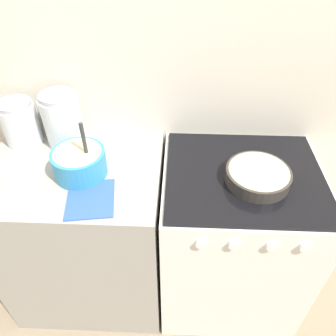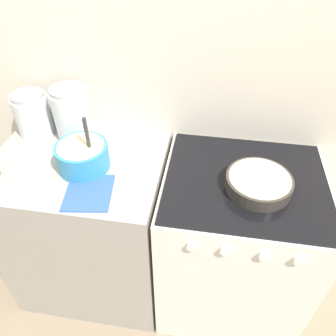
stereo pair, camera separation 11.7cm
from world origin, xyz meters
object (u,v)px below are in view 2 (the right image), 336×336
baking_pan (259,183)px  storage_jar_middle (73,117)px  stove (232,246)px  storage_jar_left (33,116)px  mixing_bowl (83,155)px

baking_pan → storage_jar_middle: 0.89m
stove → storage_jar_middle: storage_jar_middle is taller
storage_jar_middle → storage_jar_left: bearing=180.0°
stove → baking_pan: bearing=-44.3°
stove → baking_pan: size_ratio=3.44×
mixing_bowl → baking_pan: 0.74m
storage_jar_left → baking_pan: bearing=-12.5°
storage_jar_middle → mixing_bowl: bearing=-61.2°
storage_jar_left → stove: bearing=-10.8°
mixing_bowl → baking_pan: mixing_bowl is taller
storage_jar_middle → baking_pan: bearing=-15.4°
mixing_bowl → storage_jar_middle: size_ratio=1.00×
stove → mixing_bowl: size_ratio=3.62×
stove → storage_jar_left: storage_jar_left is taller
baking_pan → mixing_bowl: bearing=178.7°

